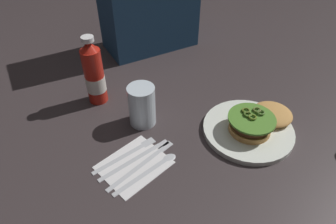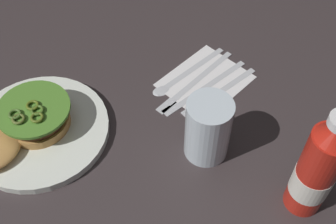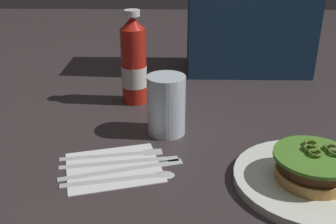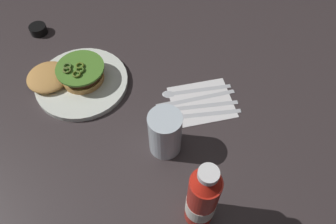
{
  "view_description": "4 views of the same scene",
  "coord_description": "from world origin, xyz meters",
  "views": [
    {
      "loc": [
        -0.4,
        -0.49,
        0.6
      ],
      "look_at": [
        -0.09,
        0.07,
        0.04
      ],
      "focal_mm": 32.04,
      "sensor_mm": 36.0,
      "label": 1
    },
    {
      "loc": [
        0.12,
        0.45,
        0.64
      ],
      "look_at": [
        -0.11,
        0.06,
        0.07
      ],
      "focal_mm": 46.04,
      "sensor_mm": 36.0,
      "label": 2
    },
    {
      "loc": [
        -0.13,
        -0.63,
        0.38
      ],
      "look_at": [
        -0.15,
        0.06,
        0.07
      ],
      "focal_mm": 43.03,
      "sensor_mm": 36.0,
      "label": 3
    },
    {
      "loc": [
        -0.18,
        0.48,
        0.68
      ],
      "look_at": [
        -0.16,
        0.07,
        0.08
      ],
      "focal_mm": 33.9,
      "sensor_mm": 36.0,
      "label": 4
    }
  ],
  "objects": [
    {
      "name": "ground_plane",
      "position": [
        0.0,
        0.0,
        0.0
      ],
      "size": [
        3.0,
        3.0,
        0.0
      ],
      "primitive_type": "plane",
      "color": "#372E2F"
    },
    {
      "name": "fork_utensil",
      "position": [
        -0.23,
        0.02,
        0.0
      ],
      "size": [
        0.19,
        0.05,
        0.0
      ],
      "color": "silver",
      "rests_on": "napkin"
    },
    {
      "name": "steak_knife",
      "position": [
        -0.22,
        -0.01,
        0.0
      ],
      "size": [
        0.21,
        0.06,
        0.0
      ],
      "color": "silver",
      "rests_on": "napkin"
    },
    {
      "name": "burger_sandwich",
      "position": [
        0.12,
        -0.07,
        0.04
      ],
      "size": [
        0.21,
        0.13,
        0.05
      ],
      "color": "#CB9049",
      "rests_on": "dinner_plate"
    },
    {
      "name": "dinner_plate",
      "position": [
        0.09,
        -0.07,
        0.01
      ],
      "size": [
        0.25,
        0.25,
        0.02
      ],
      "primitive_type": "cylinder",
      "color": "white",
      "rests_on": "ground_plane"
    },
    {
      "name": "butter_knife",
      "position": [
        -0.21,
        -0.03,
        0.0
      ],
      "size": [
        0.21,
        0.08,
        0.0
      ],
      "color": "silver",
      "rests_on": "napkin"
    },
    {
      "name": "napkin",
      "position": [
        -0.24,
        -0.02,
        0.0
      ],
      "size": [
        0.19,
        0.17,
        0.0
      ],
      "primitive_type": "cube",
      "rotation": [
        0.0,
        0.0,
        0.27
      ],
      "color": "white",
      "rests_on": "ground_plane"
    },
    {
      "name": "spoon_utensil",
      "position": [
        -0.2,
        -0.06,
        0.0
      ],
      "size": [
        0.19,
        0.06,
        0.0
      ],
      "color": "silver",
      "rests_on": "napkin"
    },
    {
      "name": "condiment_cup",
      "position": [
        0.27,
        -0.27,
        0.01
      ],
      "size": [
        0.05,
        0.05,
        0.03
      ],
      "primitive_type": "cylinder",
      "color": "black",
      "rests_on": "ground_plane"
    },
    {
      "name": "ketchup_bottle",
      "position": [
        -0.23,
        0.28,
        0.1
      ],
      "size": [
        0.06,
        0.06,
        0.22
      ],
      "color": "red",
      "rests_on": "ground_plane"
    },
    {
      "name": "water_glass",
      "position": [
        -0.15,
        0.11,
        0.06
      ],
      "size": [
        0.08,
        0.08,
        0.12
      ],
      "primitive_type": "cylinder",
      "color": "silver",
      "rests_on": "ground_plane"
    }
  ]
}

